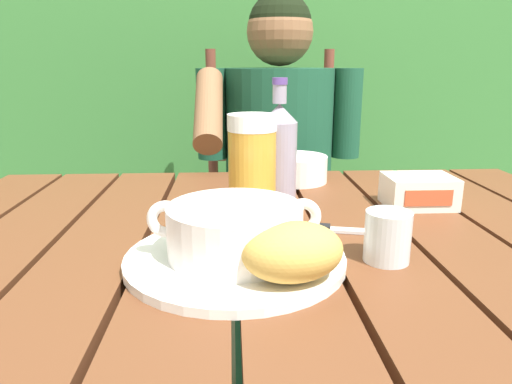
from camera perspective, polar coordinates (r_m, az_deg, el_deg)
dining_table at (r=0.71m, az=3.01°, el=-13.64°), size 1.21×1.00×0.73m
hedge_backdrop at (r=2.27m, az=-2.64°, el=10.85°), size 3.76×0.78×2.05m
chair_near_diner at (r=1.64m, az=2.07°, el=-2.06°), size 0.46×0.48×1.03m
person_eating at (r=1.39m, az=2.79°, el=3.47°), size 0.48×0.47×1.18m
serving_plate at (r=0.63m, az=-2.55°, el=-8.08°), size 0.29×0.29×0.01m
soup_bowl at (r=0.62m, az=-2.59°, el=-4.52°), size 0.23×0.18×0.08m
bread_roll at (r=0.55m, az=4.45°, el=-7.26°), size 0.14×0.12×0.07m
beer_glass at (r=0.82m, az=-0.46°, el=3.43°), size 0.09×0.09×0.17m
beer_bottle at (r=0.86m, az=2.81°, el=4.77°), size 0.07×0.07×0.23m
water_glass_small at (r=0.65m, az=15.74°, el=-5.24°), size 0.06×0.06×0.07m
butter_tub at (r=0.92m, az=19.21°, el=0.11°), size 0.12×0.09×0.06m
table_knife at (r=0.75m, az=8.84°, el=-4.47°), size 0.14×0.05×0.01m
diner_bowl at (r=1.05m, az=4.85°, el=2.85°), size 0.14×0.14×0.06m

